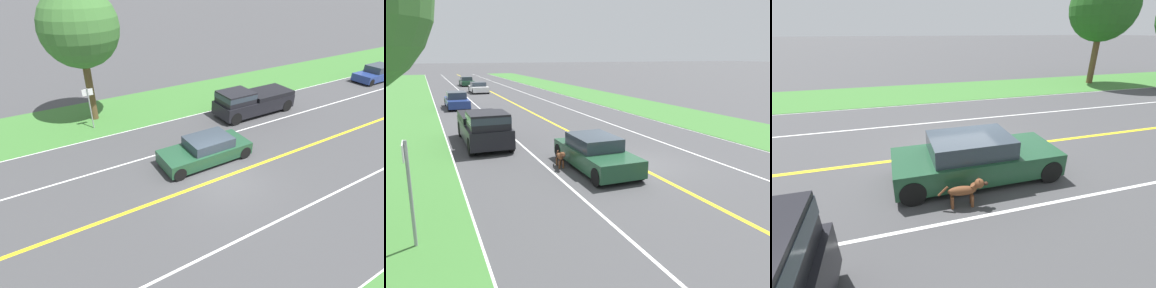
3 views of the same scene
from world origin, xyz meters
TOP-DOWN VIEW (x-y plane):
  - ground_plane at (0.00, 0.00)m, footprint 400.00×400.00m
  - centre_divider_line at (0.00, 0.00)m, footprint 0.18×160.00m
  - lane_edge_line_left at (-7.00, 0.00)m, footprint 0.14×160.00m
  - lane_dash_same_dir at (3.50, 0.00)m, footprint 0.10×160.00m
  - lane_dash_oncoming at (-3.50, 0.00)m, footprint 0.10×160.00m
  - grass_verge_left at (-10.00, 0.00)m, footprint 6.00×160.00m
  - ego_car at (1.73, -0.17)m, footprint 1.92×4.78m
  - dog at (2.99, -0.80)m, footprint 0.34×1.25m
  - roadside_tree_left_near at (-9.82, 13.67)m, footprint 4.90×4.90m

SIDE VIEW (x-z plane):
  - ground_plane at x=0.00m, z-range 0.00..0.00m
  - centre_divider_line at x=0.00m, z-range 0.00..0.01m
  - lane_edge_line_left at x=-7.00m, z-range 0.00..0.01m
  - lane_dash_same_dir at x=3.50m, z-range 0.00..0.01m
  - lane_dash_oncoming at x=-3.50m, z-range 0.00..0.01m
  - grass_verge_left at x=-10.00m, z-range 0.00..0.03m
  - dog at x=2.99m, z-range 0.08..0.84m
  - ego_car at x=1.73m, z-range -0.03..1.30m
  - roadside_tree_left_near at x=-9.82m, z-range 1.56..9.65m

